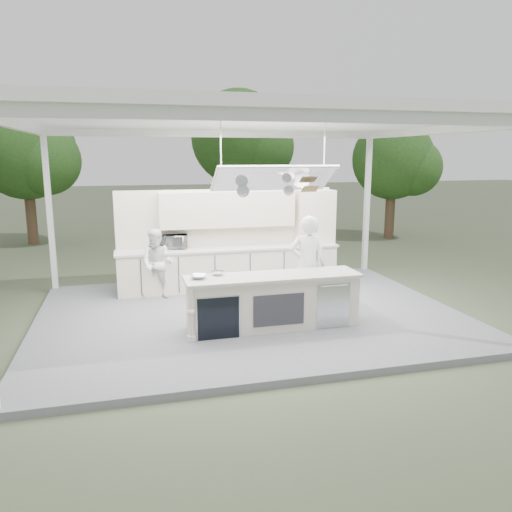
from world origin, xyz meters
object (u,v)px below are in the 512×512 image
object	(u,v)px
head_chef	(308,265)
demo_island	(272,301)
back_counter	(230,268)
sous_chef	(158,264)

from	to	relation	value
head_chef	demo_island	bearing A→B (deg)	51.67
demo_island	back_counter	size ratio (longest dim) A/B	0.61
sous_chef	back_counter	bearing A→B (deg)	36.08
demo_island	sous_chef	distance (m)	3.04
demo_island	head_chef	bearing A→B (deg)	34.82
head_chef	sous_chef	size ratio (longest dim) A/B	1.28
demo_island	back_counter	xyz separation A→B (m)	(-0.18, 2.81, 0.00)
demo_island	sous_chef	world-z (taller)	sous_chef
demo_island	sous_chef	size ratio (longest dim) A/B	2.08
back_counter	sous_chef	size ratio (longest dim) A/B	3.41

